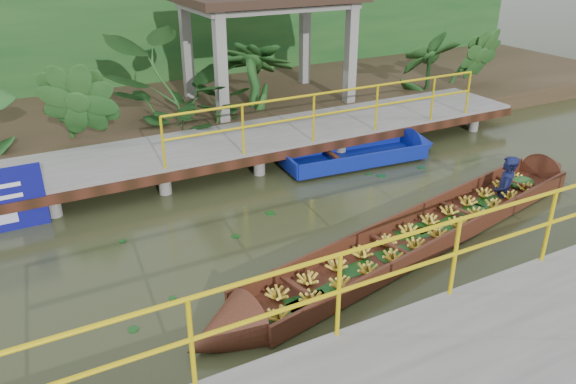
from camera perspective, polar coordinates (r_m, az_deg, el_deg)
name	(u,v)px	position (r m, az deg, el deg)	size (l,w,h in m)	color
ground	(275,243)	(9.13, -1.30, -5.21)	(80.00, 80.00, 0.00)	#2D3018
land_strip	(148,111)	(15.60, -14.02, 7.95)	(30.00, 8.00, 0.45)	#332A19
far_dock	(201,150)	(11.81, -8.82, 4.27)	(16.00, 2.06, 1.66)	slate
near_dock	(535,370)	(6.86, 23.77, -16.21)	(18.00, 2.40, 1.73)	slate
pavilion	(267,9)	(14.98, -2.14, 18.13)	(4.40, 3.00, 3.00)	slate
foliage_backdrop	(118,30)	(17.61, -16.85, 15.47)	(30.00, 0.80, 4.00)	#15441B
vendor_boat	(440,221)	(9.68, 15.20, -2.86)	(9.09, 2.76, 1.95)	#381D0F
moored_blue_boat	(389,151)	(12.68, 10.23, 4.09)	(3.73, 1.24, 0.87)	navy
tropical_plants	(259,74)	(14.00, -3.01, 11.92)	(14.59, 1.59, 1.98)	#15441B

